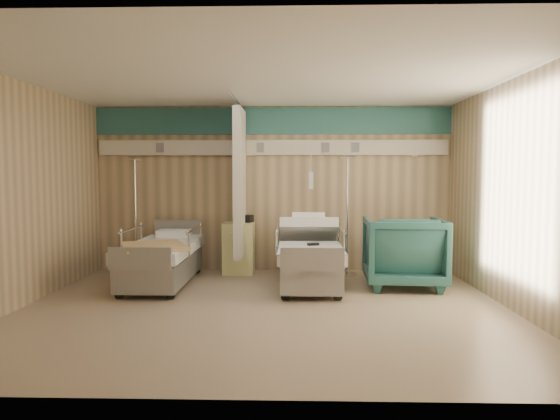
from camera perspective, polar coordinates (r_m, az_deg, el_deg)
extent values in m
cube|color=#85725C|center=(6.25, -1.84, -11.19)|extent=(6.00, 5.00, 0.00)
cube|color=tan|center=(8.53, -0.87, 2.41)|extent=(6.00, 0.04, 2.80)
cube|color=tan|center=(3.54, -4.28, 0.17)|extent=(6.00, 0.04, 2.80)
cube|color=tan|center=(6.90, -27.62, 1.58)|extent=(0.04, 5.00, 2.80)
cube|color=tan|center=(6.57, 25.23, 1.56)|extent=(0.04, 5.00, 2.80)
cube|color=silver|center=(6.14, -1.90, 14.93)|extent=(6.00, 5.00, 0.04)
cube|color=#2E6B6C|center=(8.55, -0.88, 10.13)|extent=(6.00, 0.04, 0.45)
cube|color=beige|center=(8.49, -0.89, 7.13)|extent=(5.88, 0.08, 0.25)
cylinder|color=silver|center=(7.75, -4.95, 12.33)|extent=(0.03, 1.80, 0.03)
cube|color=beige|center=(8.01, -4.62, 3.09)|extent=(0.12, 0.90, 2.35)
cube|color=#E3E18E|center=(8.36, -4.73, -4.35)|extent=(0.50, 0.48, 0.85)
imported|color=#20514F|center=(7.54, 13.94, -4.64)|extent=(1.17, 1.20, 1.04)
cube|color=white|center=(7.46, 13.83, -0.48)|extent=(0.60, 0.54, 0.07)
cylinder|color=silver|center=(8.32, 7.62, -7.27)|extent=(0.34, 0.34, 0.03)
cylinder|color=silver|center=(8.19, 7.68, -0.80)|extent=(0.03, 0.03, 1.91)
cylinder|color=silver|center=(8.17, 7.75, 5.89)|extent=(0.23, 0.03, 0.03)
cylinder|color=silver|center=(8.86, -16.05, -6.70)|extent=(0.34, 0.34, 0.03)
cylinder|color=silver|center=(8.74, -16.17, -0.68)|extent=(0.03, 0.03, 1.89)
cylinder|color=silver|center=(8.72, -16.29, 5.53)|extent=(0.23, 0.03, 0.03)
cube|color=black|center=(7.18, 3.81, -3.91)|extent=(0.18, 0.13, 0.04)
cube|color=tan|center=(7.19, -14.20, -4.02)|extent=(1.17, 1.28, 0.04)
cube|color=black|center=(8.35, -3.94, -0.98)|extent=(0.27, 0.22, 0.13)
cylinder|color=white|center=(8.26, -5.06, -1.00)|extent=(0.10, 0.10, 0.13)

